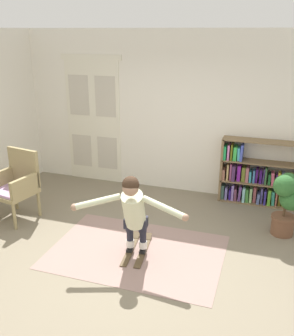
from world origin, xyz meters
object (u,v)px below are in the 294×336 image
Objects in this scene: wicker_chair at (16,183)px; person_skier at (133,209)px; potted_plant at (287,199)px; skis_pair at (137,249)px; bookshelf at (266,180)px.

wicker_chair is 2.25m from person_skier.
potted_plant is 2.26m from skis_pair.
person_skier is at bearing -14.01° from wicker_chair.
person_skier reaches higher than wicker_chair.
bookshelf is 4.15m from wicker_chair.
person_skier reaches higher than potted_plant.
skis_pair is at bearing -9.59° from wicker_chair.
skis_pair is at bearing -150.25° from potted_plant.
wicker_chair is at bearing 170.41° from skis_pair.
bookshelf is 2.04× the size of skis_pair.
bookshelf is 1.56× the size of wicker_chair.
bookshelf reaches higher than skis_pair.
potted_plant is at bearing 29.75° from skis_pair.
person_skier reaches higher than skis_pair.
bookshelf is at bearing 53.02° from skis_pair.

